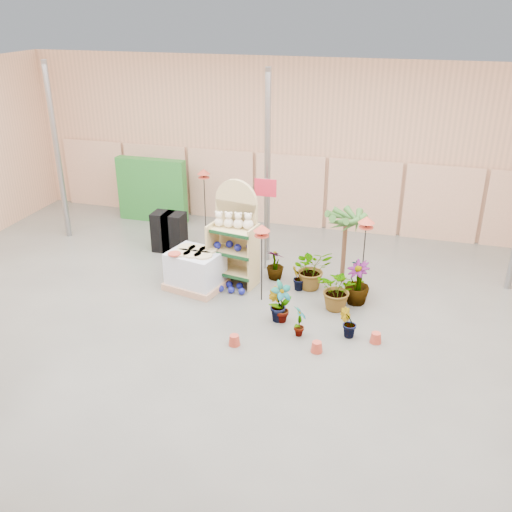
# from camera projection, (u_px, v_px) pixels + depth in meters

# --- Properties ---
(room) EXTENTS (15.20, 12.10, 4.70)m
(room) POSITION_uv_depth(u_px,v_px,m) (232.00, 208.00, 10.77)
(room) COLOR #55554F
(room) RESTS_ON ground
(display_shelf) EXTENTS (1.08, 0.78, 2.35)m
(display_shelf) POSITION_uv_depth(u_px,v_px,m) (235.00, 237.00, 12.44)
(display_shelf) COLOR tan
(display_shelf) RESTS_ON ground
(teddy_bears) EXTENTS (0.87, 0.23, 0.37)m
(teddy_bears) POSITION_uv_depth(u_px,v_px,m) (235.00, 221.00, 12.16)
(teddy_bears) COLOR #F9E7CC
(teddy_bears) RESTS_ON display_shelf
(gazing_balls_shelf) EXTENTS (0.86, 0.30, 0.16)m
(gazing_balls_shelf) POSITION_uv_depth(u_px,v_px,m) (234.00, 246.00, 12.38)
(gazing_balls_shelf) COLOR navy
(gazing_balls_shelf) RESTS_ON display_shelf
(gazing_balls_floor) EXTENTS (0.63, 0.39, 0.15)m
(gazing_balls_floor) POSITION_uv_depth(u_px,v_px,m) (232.00, 288.00, 12.41)
(gazing_balls_floor) COLOR navy
(gazing_balls_floor) RESTS_ON ground
(pallet_stack) EXTENTS (1.38, 1.23, 0.88)m
(pallet_stack) POSITION_uv_depth(u_px,v_px,m) (196.00, 269.00, 12.44)
(pallet_stack) COLOR tan
(pallet_stack) RESTS_ON ground
(charcoal_planters) EXTENTS (0.80, 0.50, 1.00)m
(charcoal_planters) POSITION_uv_depth(u_px,v_px,m) (169.00, 232.00, 14.23)
(charcoal_planters) COLOR black
(charcoal_planters) RESTS_ON ground
(trellis_stock) EXTENTS (2.00, 0.30, 1.80)m
(trellis_stock) POSITION_uv_depth(u_px,v_px,m) (152.00, 190.00, 16.01)
(trellis_stock) COLOR #236D26
(trellis_stock) RESTS_ON ground
(offer_sign) EXTENTS (0.50, 0.08, 2.20)m
(offer_sign) POSITION_uv_depth(u_px,v_px,m) (266.00, 206.00, 12.82)
(offer_sign) COLOR gray
(offer_sign) RESTS_ON ground
(bird_table_front) EXTENTS (0.34, 0.34, 1.71)m
(bird_table_front) POSITION_uv_depth(u_px,v_px,m) (262.00, 230.00, 11.42)
(bird_table_front) COLOR black
(bird_table_front) RESTS_ON ground
(bird_table_right) EXTENTS (0.34, 0.34, 1.80)m
(bird_table_right) POSITION_uv_depth(u_px,v_px,m) (366.00, 222.00, 11.61)
(bird_table_right) COLOR black
(bird_table_right) RESTS_ON ground
(bird_table_back) EXTENTS (0.34, 0.34, 1.74)m
(bird_table_back) POSITION_uv_depth(u_px,v_px,m) (204.00, 174.00, 15.01)
(bird_table_back) COLOR black
(bird_table_back) RESTS_ON ground
(palm) EXTENTS (0.70, 0.70, 1.77)m
(palm) POSITION_uv_depth(u_px,v_px,m) (346.00, 218.00, 12.25)
(palm) COLOR brown
(palm) RESTS_ON ground
(potted_plant_0) EXTENTS (0.53, 0.55, 0.87)m
(potted_plant_0) POSITION_uv_depth(u_px,v_px,m) (282.00, 302.00, 11.09)
(potted_plant_0) COLOR #315F24
(potted_plant_0) RESTS_ON ground
(potted_plant_1) EXTENTS (0.48, 0.46, 0.69)m
(potted_plant_1) POSITION_uv_depth(u_px,v_px,m) (277.00, 305.00, 11.20)
(potted_plant_1) COLOR #315F24
(potted_plant_1) RESTS_ON ground
(potted_plant_2) EXTENTS (0.97, 0.89, 0.91)m
(potted_plant_2) POSITION_uv_depth(u_px,v_px,m) (338.00, 289.00, 11.54)
(potted_plant_2) COLOR #315F24
(potted_plant_2) RESTS_ON ground
(potted_plant_3) EXTENTS (0.75, 0.75, 0.94)m
(potted_plant_3) POSITION_uv_depth(u_px,v_px,m) (357.00, 283.00, 11.78)
(potted_plant_3) COLOR #315F24
(potted_plant_3) RESTS_ON ground
(potted_plant_4) EXTENTS (0.52, 0.47, 0.82)m
(potted_plant_4) POSITION_uv_depth(u_px,v_px,m) (360.00, 276.00, 12.20)
(potted_plant_4) COLOR #315F24
(potted_plant_4) RESTS_ON ground
(potted_plant_5) EXTENTS (0.37, 0.40, 0.59)m
(potted_plant_5) POSITION_uv_depth(u_px,v_px,m) (298.00, 278.00, 12.36)
(potted_plant_5) COLOR #315F24
(potted_plant_5) RESTS_ON ground
(potted_plant_6) EXTENTS (1.09, 1.05, 0.94)m
(potted_plant_6) POSITION_uv_depth(u_px,v_px,m) (312.00, 268.00, 12.40)
(potted_plant_6) COLOR #315F24
(potted_plant_6) RESTS_ON ground
(potted_plant_8) EXTENTS (0.31, 0.39, 0.64)m
(potted_plant_8) POSITION_uv_depth(u_px,v_px,m) (299.00, 321.00, 10.67)
(potted_plant_8) COLOR #315F24
(potted_plant_8) RESTS_ON ground
(potted_plant_9) EXTENTS (0.40, 0.36, 0.59)m
(potted_plant_9) POSITION_uv_depth(u_px,v_px,m) (348.00, 323.00, 10.65)
(potted_plant_9) COLOR #315F24
(potted_plant_9) RESTS_ON ground
(potted_plant_11) EXTENTS (0.48, 0.48, 0.70)m
(potted_plant_11) POSITION_uv_depth(u_px,v_px,m) (275.00, 264.00, 12.86)
(potted_plant_11) COLOR #315F24
(potted_plant_11) RESTS_ON ground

